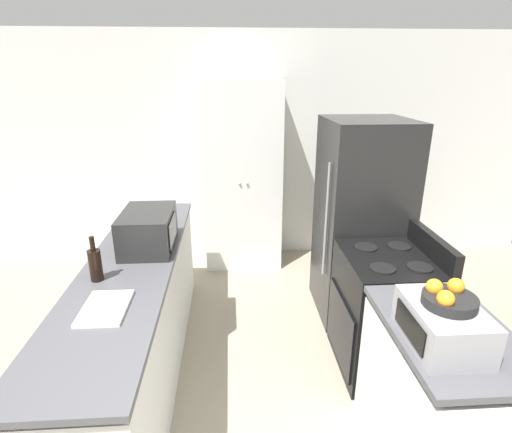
# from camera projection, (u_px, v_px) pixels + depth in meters

# --- Properties ---
(wall_back) EXTENTS (7.00, 0.06, 2.60)m
(wall_back) POSITION_uv_depth(u_px,v_px,m) (247.00, 150.00, 4.67)
(wall_back) COLOR silver
(wall_back) RESTS_ON ground_plane
(counter_left) EXTENTS (0.60, 2.65, 0.92)m
(counter_left) POSITION_uv_depth(u_px,v_px,m) (137.00, 322.00, 2.90)
(counter_left) COLOR silver
(counter_left) RESTS_ON ground_plane
(counter_right) EXTENTS (0.60, 0.91, 0.92)m
(counter_right) POSITION_uv_depth(u_px,v_px,m) (436.00, 401.00, 2.20)
(counter_right) COLOR silver
(counter_right) RESTS_ON ground_plane
(pantry_cabinet) EXTENTS (0.86, 0.51, 2.08)m
(pantry_cabinet) POSITION_uv_depth(u_px,v_px,m) (243.00, 177.00, 4.48)
(pantry_cabinet) COLOR silver
(pantry_cabinet) RESTS_ON ground_plane
(stove) EXTENTS (0.66, 0.72, 1.08)m
(stove) POSITION_uv_depth(u_px,v_px,m) (384.00, 312.00, 2.98)
(stove) COLOR black
(stove) RESTS_ON ground_plane
(refrigerator) EXTENTS (0.72, 0.78, 1.80)m
(refrigerator) POSITION_uv_depth(u_px,v_px,m) (360.00, 221.00, 3.58)
(refrigerator) COLOR black
(refrigerator) RESTS_ON ground_plane
(microwave) EXTENTS (0.37, 0.53, 0.28)m
(microwave) POSITION_uv_depth(u_px,v_px,m) (148.00, 230.00, 2.94)
(microwave) COLOR black
(microwave) RESTS_ON counter_left
(wine_bottle) EXTENTS (0.08, 0.08, 0.30)m
(wine_bottle) POSITION_uv_depth(u_px,v_px,m) (95.00, 264.00, 2.48)
(wine_bottle) COLOR black
(wine_bottle) RESTS_ON counter_left
(toaster_oven) EXTENTS (0.32, 0.43, 0.21)m
(toaster_oven) POSITION_uv_depth(u_px,v_px,m) (442.00, 325.00, 1.90)
(toaster_oven) COLOR #939399
(toaster_oven) RESTS_ON counter_right
(fruit_bowl) EXTENTS (0.25, 0.25, 0.11)m
(fruit_bowl) POSITION_uv_depth(u_px,v_px,m) (448.00, 297.00, 1.86)
(fruit_bowl) COLOR black
(fruit_bowl) RESTS_ON toaster_oven
(cutting_board) EXTENTS (0.24, 0.35, 0.02)m
(cutting_board) POSITION_uv_depth(u_px,v_px,m) (105.00, 308.00, 2.20)
(cutting_board) COLOR silver
(cutting_board) RESTS_ON counter_left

